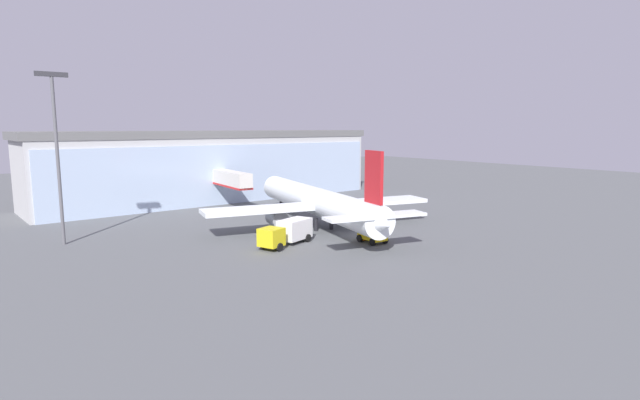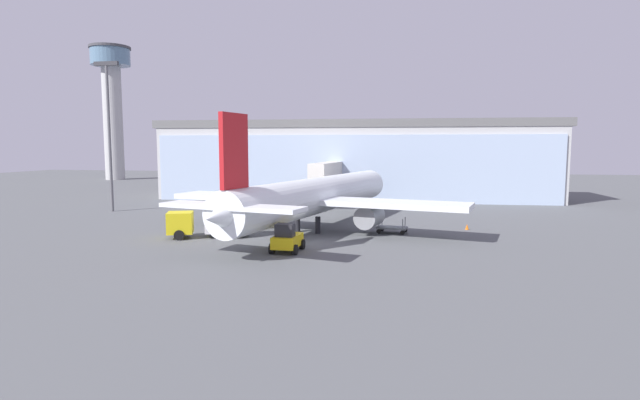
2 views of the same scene
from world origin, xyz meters
The scene contains 10 objects.
ground centered at (0.00, 0.00, 0.00)m, with size 240.00×240.00×0.00m, color #545659.
terminal_building centered at (0.00, 38.44, 6.13)m, with size 62.43×15.34×12.27m.
jet_bridge centered at (-2.57, 27.76, 4.66)m, with size 3.23×13.37×6.04m.
apron_light_mast centered at (-28.59, 16.39, 11.10)m, with size 3.20×0.40×18.70m.
airplane centered at (-0.38, 7.09, 3.31)m, with size 30.11×36.44×10.56m.
catering_truck centered at (-8.86, 1.27, 1.47)m, with size 7.61×4.54×2.65m.
baggage_cart centered at (7.12, 6.35, 0.50)m, with size 3.00×1.99×1.50m.
pushback_tug centered at (-0.65, -3.74, 0.97)m, with size 2.27×3.27×2.30m.
safety_cone_nose centered at (-0.64, -2.24, 0.28)m, with size 0.36×0.36×0.55m, color orange.
safety_cone_wingtip centered at (14.38, 9.72, 0.28)m, with size 0.36×0.36×0.55m, color orange.
Camera 1 is at (-38.46, -43.92, 12.92)m, focal length 28.00 mm.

